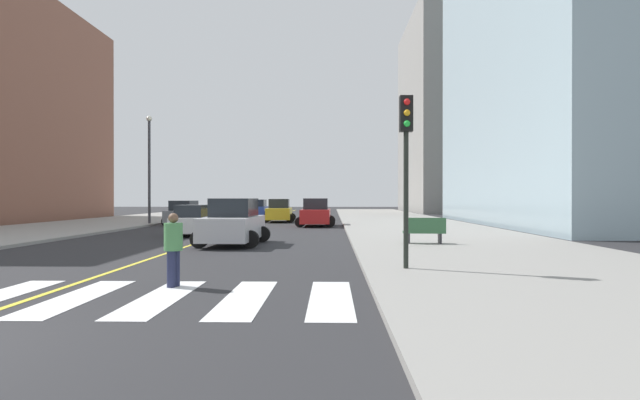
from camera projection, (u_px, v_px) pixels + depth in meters
The scene contains 14 objects.
sidewalk_kerb_east at pixel (441, 236), 26.09m from camera, with size 10.00×120.00×0.15m, color gray.
crosswalk_paint at pixel (36, 297), 10.38m from camera, with size 13.50×4.00×0.01m.
lane_divider_paint at pixel (265, 220), 46.37m from camera, with size 0.16×80.00×0.01m, color yellow.
parking_garage_concrete at pixel (467, 116), 74.77m from camera, with size 18.00×24.00×29.36m, color gray.
car_gray_nearest at pixel (185, 214), 37.91m from camera, with size 2.80×4.37×1.92m.
car_white_second at pixel (192, 221), 27.43m from camera, with size 2.53×3.95×1.73m.
car_silver_third at pixel (233, 223), 22.00m from camera, with size 3.03×4.76×2.10m.
car_yellow_fourth at pixel (279, 211), 42.94m from camera, with size 2.95×4.62×2.03m.
car_blue_fifth at pixel (258, 209), 53.93m from camera, with size 2.75×4.38×1.95m.
car_red_sixth at pixel (316, 213), 36.57m from camera, with size 2.95×4.69×2.09m.
traffic_light_near_corner at pixel (406, 147), 13.61m from camera, with size 0.36×0.41×4.83m.
park_bench at pixel (424, 231), 21.06m from camera, with size 1.83×0.65×1.12m.
pedestrian_crossing at pixel (173, 246), 11.58m from camera, with size 0.44×0.44×1.76m.
street_lamp at pixel (149, 161), 37.74m from camera, with size 0.44×0.44×8.35m.
Camera 1 is at (6.31, -6.22, 2.12)m, focal length 27.36 mm.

